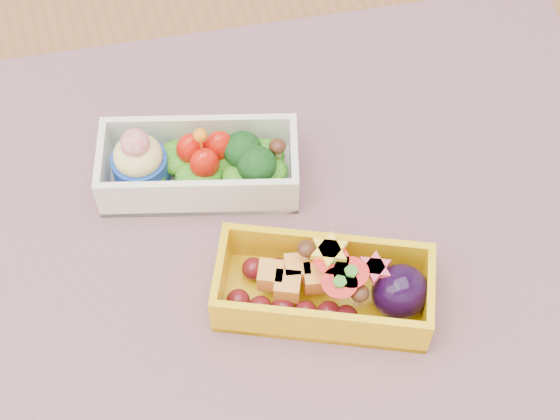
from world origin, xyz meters
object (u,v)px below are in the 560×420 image
object	(u,v)px
table	(266,352)
bento_white	(198,165)
placemat	(272,247)
bento_yellow	(328,287)

from	to	relation	value
table	bento_white	distance (m)	0.16
placemat	bento_white	bearing A→B (deg)	116.45
bento_white	table	bearing A→B (deg)	-64.13
table	bento_yellow	size ratio (longest dim) A/B	7.57
bento_white	bento_yellow	distance (m)	0.14
table	placemat	xyz separation A→B (m)	(0.02, 0.03, 0.10)
table	bento_white	world-z (taller)	bento_white
bento_white	placemat	bearing A→B (deg)	-47.71
bento_yellow	placemat	bearing A→B (deg)	137.16
table	placemat	distance (m)	0.11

